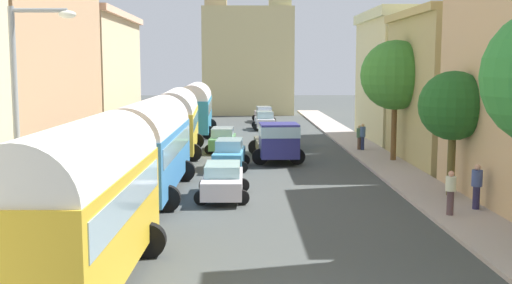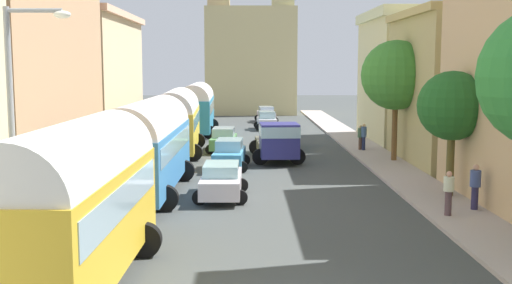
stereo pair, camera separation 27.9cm
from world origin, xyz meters
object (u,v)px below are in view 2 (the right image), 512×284
(parked_bus_2, at_px, (177,119))
(car_0, at_px, (282,135))
(parked_bus_1, at_px, (148,143))
(pedestrian_0, at_px, (360,137))
(parked_bus_0, at_px, (76,198))
(car_1, at_px, (267,121))
(cargo_truck_0, at_px, (277,140))
(pedestrian_2, at_px, (475,186))
(streetlamp_near, at_px, (20,120))
(car_4, at_px, (229,154))
(car_3, at_px, (221,180))
(pedestrian_3, at_px, (364,136))
(parked_bus_3, at_px, (197,106))
(car_5, at_px, (224,140))
(car_2, at_px, (266,114))
(pedestrian_1, at_px, (449,192))

(parked_bus_2, distance_m, car_0, 7.60)
(parked_bus_1, bearing_deg, pedestrian_0, 48.87)
(parked_bus_0, xyz_separation_m, car_1, (5.89, 38.53, -1.52))
(cargo_truck_0, height_order, pedestrian_2, cargo_truck_0)
(pedestrian_2, distance_m, streetlamp_near, 16.11)
(car_1, xyz_separation_m, streetlamp_near, (-7.54, -37.49, 3.33))
(car_4, xyz_separation_m, streetlamp_near, (-4.87, -16.91, 3.32))
(car_3, height_order, pedestrian_3, pedestrian_3)
(pedestrian_0, distance_m, streetlamp_near, 27.04)
(parked_bus_0, xyz_separation_m, streetlamp_near, (-1.64, 1.04, 1.81))
(cargo_truck_0, distance_m, car_1, 17.98)
(car_0, height_order, streetlamp_near, streetlamp_near)
(parked_bus_3, xyz_separation_m, pedestrian_3, (11.43, -10.34, -1.23))
(pedestrian_2, bearing_deg, pedestrian_3, 93.64)
(car_4, bearing_deg, car_5, 94.67)
(car_1, bearing_deg, car_3, -95.70)
(cargo_truck_0, relative_size, car_2, 1.57)
(car_4, height_order, car_5, car_4)
(cargo_truck_0, xyz_separation_m, pedestrian_3, (5.73, 3.71, -0.18))
(cargo_truck_0, relative_size, car_0, 1.71)
(parked_bus_3, relative_size, pedestrian_2, 5.40)
(car_5, relative_size, pedestrian_2, 2.24)
(parked_bus_2, bearing_deg, car_4, -58.15)
(pedestrian_2, relative_size, streetlamp_near, 0.27)
(parked_bus_2, bearing_deg, car_3, -75.70)
(parked_bus_0, bearing_deg, pedestrian_2, 31.52)
(car_0, bearing_deg, pedestrian_1, -76.25)
(car_1, bearing_deg, parked_bus_2, -111.92)
(parked_bus_3, bearing_deg, car_5, -75.87)
(parked_bus_0, height_order, car_3, parked_bus_0)
(parked_bus_1, relative_size, car_2, 2.26)
(cargo_truck_0, bearing_deg, pedestrian_0, 35.35)
(pedestrian_0, distance_m, pedestrian_1, 17.61)
(parked_bus_1, height_order, pedestrian_0, parked_bus_1)
(car_1, distance_m, pedestrian_1, 32.12)
(parked_bus_0, bearing_deg, car_4, 79.80)
(parked_bus_2, distance_m, car_5, 3.46)
(pedestrian_1, bearing_deg, pedestrian_2, 34.64)
(car_1, bearing_deg, car_2, 88.56)
(parked_bus_2, xyz_separation_m, car_0, (6.71, 3.28, -1.39))
(parked_bus_1, distance_m, streetlamp_near, 10.59)
(parked_bus_0, xyz_separation_m, car_5, (2.67, 24.77, -1.54))
(cargo_truck_0, xyz_separation_m, car_1, (0.00, 17.97, -0.45))
(car_3, distance_m, streetlamp_near, 11.16)
(parked_bus_0, bearing_deg, parked_bus_1, 90.27)
(cargo_truck_0, relative_size, car_3, 1.69)
(parked_bus_0, height_order, cargo_truck_0, parked_bus_0)
(parked_bus_3, relative_size, car_0, 2.46)
(parked_bus_3, bearing_deg, car_1, 34.50)
(car_3, bearing_deg, parked_bus_1, 166.20)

